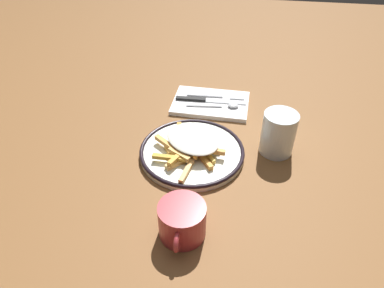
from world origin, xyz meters
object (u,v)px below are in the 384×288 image
at_px(fork, 216,96).
at_px(water_glass, 278,133).
at_px(napkin, 211,103).
at_px(knife, 204,100).
at_px(plate, 192,152).
at_px(spoon, 222,106).
at_px(coffee_mug, 182,221).
at_px(fries_heap, 190,144).

bearing_deg(fork, water_glass, 38.80).
relative_size(napkin, knife, 1.06).
height_order(plate, spoon, spoon).
xyz_separation_m(napkin, spoon, (0.02, 0.03, 0.01)).
xyz_separation_m(spoon, coffee_mug, (0.44, -0.04, 0.02)).
bearing_deg(spoon, water_glass, 42.94).
distance_m(napkin, knife, 0.02).
xyz_separation_m(napkin, water_glass, (0.19, 0.18, 0.05)).
height_order(plate, knife, knife).
height_order(napkin, water_glass, water_glass).
bearing_deg(water_glass, spoon, -137.06).
height_order(fries_heap, water_glass, water_glass).
height_order(fries_heap, napkin, fries_heap).
distance_m(fries_heap, fork, 0.27).
bearing_deg(napkin, water_glass, 44.80).
distance_m(fries_heap, water_glass, 0.22).
bearing_deg(water_glass, plate, -76.88).
distance_m(fries_heap, napkin, 0.24).
xyz_separation_m(water_glass, coffee_mug, (0.28, -0.19, -0.02)).
bearing_deg(fries_heap, water_glass, 103.12).
bearing_deg(water_glass, knife, -132.34).
height_order(fork, spoon, spoon).
bearing_deg(napkin, spoon, 54.40).
xyz_separation_m(plate, water_glass, (-0.05, 0.21, 0.04)).
bearing_deg(knife, spoon, 65.53).
bearing_deg(coffee_mug, napkin, 179.40).
height_order(fork, knife, knife).
relative_size(napkin, fork, 1.26).
xyz_separation_m(fries_heap, water_glass, (-0.05, 0.21, 0.02)).
bearing_deg(fork, coffee_mug, -1.96).
bearing_deg(spoon, coffee_mug, -5.10).
relative_size(fork, spoon, 1.16).
bearing_deg(napkin, fries_heap, -6.48).
bearing_deg(knife, plate, -0.56).
xyz_separation_m(plate, fork, (-0.26, 0.03, 0.00)).
relative_size(plate, coffee_mug, 2.22).
xyz_separation_m(napkin, knife, (0.00, -0.02, 0.01)).
relative_size(napkin, coffee_mug, 1.90).
xyz_separation_m(fork, spoon, (0.05, 0.02, 0.00)).
bearing_deg(spoon, plate, -14.98).
bearing_deg(fries_heap, knife, 178.09).
height_order(plate, water_glass, water_glass).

